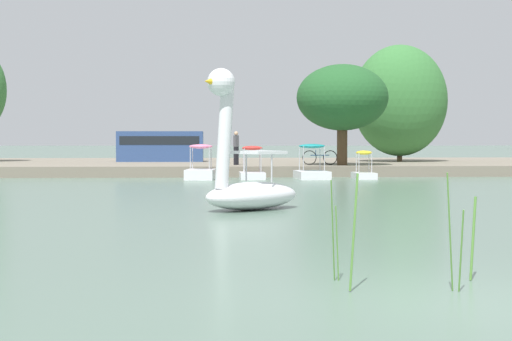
{
  "coord_description": "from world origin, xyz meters",
  "views": [
    {
      "loc": [
        -2.77,
        -9.13,
        1.84
      ],
      "look_at": [
        -1.36,
        15.3,
        0.9
      ],
      "focal_mm": 57.93,
      "sensor_mm": 36.0,
      "label": 1
    }
  ],
  "objects_px": {
    "pedal_boat_yellow": "(364,171)",
    "parked_van": "(161,145)",
    "pedal_boat_pink": "(201,170)",
    "tree_willow_overhanging": "(400,101)",
    "person_on_path": "(236,147)",
    "swan_boat": "(246,177)",
    "pedal_boat_red": "(252,169)",
    "pedal_boat_teal": "(312,169)",
    "tree_broadleaf_behind_dock": "(342,98)",
    "bicycle_parked": "(320,157)"
  },
  "relations": [
    {
      "from": "bicycle_parked",
      "to": "pedal_boat_teal",
      "type": "bearing_deg",
      "value": -103.1
    },
    {
      "from": "tree_broadleaf_behind_dock",
      "to": "pedal_boat_teal",
      "type": "bearing_deg",
      "value": -120.95
    },
    {
      "from": "pedal_boat_red",
      "to": "swan_boat",
      "type": "bearing_deg",
      "value": -93.57
    },
    {
      "from": "tree_broadleaf_behind_dock",
      "to": "person_on_path",
      "type": "xyz_separation_m",
      "value": [
        -5.3,
        0.69,
        -2.48
      ]
    },
    {
      "from": "tree_broadleaf_behind_dock",
      "to": "person_on_path",
      "type": "relative_size",
      "value": 3.25
    },
    {
      "from": "pedal_boat_teal",
      "to": "pedal_boat_yellow",
      "type": "bearing_deg",
      "value": -3.18
    },
    {
      "from": "pedal_boat_teal",
      "to": "pedal_boat_pink",
      "type": "bearing_deg",
      "value": -177.92
    },
    {
      "from": "pedal_boat_teal",
      "to": "swan_boat",
      "type": "bearing_deg",
      "value": -102.9
    },
    {
      "from": "pedal_boat_pink",
      "to": "tree_willow_overhanging",
      "type": "bearing_deg",
      "value": 40.94
    },
    {
      "from": "bicycle_parked",
      "to": "parked_van",
      "type": "height_order",
      "value": "parked_van"
    },
    {
      "from": "pedal_boat_pink",
      "to": "tree_willow_overhanging",
      "type": "distance_m",
      "value": 15.66
    },
    {
      "from": "swan_boat",
      "to": "parked_van",
      "type": "xyz_separation_m",
      "value": [
        -3.76,
        26.95,
        0.62
      ]
    },
    {
      "from": "tree_willow_overhanging",
      "to": "swan_boat",
      "type": "bearing_deg",
      "value": -111.13
    },
    {
      "from": "bicycle_parked",
      "to": "parked_van",
      "type": "xyz_separation_m",
      "value": [
        -8.44,
        6.59,
        0.58
      ]
    },
    {
      "from": "tree_willow_overhanging",
      "to": "pedal_boat_pink",
      "type": "bearing_deg",
      "value": -139.06
    },
    {
      "from": "pedal_boat_pink",
      "to": "tree_broadleaf_behind_dock",
      "type": "height_order",
      "value": "tree_broadleaf_behind_dock"
    },
    {
      "from": "tree_willow_overhanging",
      "to": "tree_broadleaf_behind_dock",
      "type": "xyz_separation_m",
      "value": [
        -4.46,
        -6.57,
        -0.18
      ]
    },
    {
      "from": "tree_broadleaf_behind_dock",
      "to": "parked_van",
      "type": "bearing_deg",
      "value": 142.81
    },
    {
      "from": "swan_boat",
      "to": "pedal_boat_yellow",
      "type": "relative_size",
      "value": 2.06
    },
    {
      "from": "pedal_boat_teal",
      "to": "parked_van",
      "type": "xyz_separation_m",
      "value": [
        -7.55,
        10.41,
        1.0
      ]
    },
    {
      "from": "pedal_boat_pink",
      "to": "tree_willow_overhanging",
      "type": "xyz_separation_m",
      "value": [
        11.5,
        9.98,
        3.66
      ]
    },
    {
      "from": "pedal_boat_yellow",
      "to": "parked_van",
      "type": "relative_size",
      "value": 0.35
    },
    {
      "from": "pedal_boat_teal",
      "to": "pedal_boat_red",
      "type": "height_order",
      "value": "pedal_boat_teal"
    },
    {
      "from": "pedal_boat_teal",
      "to": "bicycle_parked",
      "type": "relative_size",
      "value": 1.29
    },
    {
      "from": "pedal_boat_red",
      "to": "parked_van",
      "type": "relative_size",
      "value": 0.38
    },
    {
      "from": "pedal_boat_yellow",
      "to": "parked_van",
      "type": "distance_m",
      "value": 14.54
    },
    {
      "from": "tree_willow_overhanging",
      "to": "pedal_boat_teal",
      "type": "bearing_deg",
      "value": -123.13
    },
    {
      "from": "swan_boat",
      "to": "pedal_boat_red",
      "type": "relative_size",
      "value": 1.93
    },
    {
      "from": "person_on_path",
      "to": "bicycle_parked",
      "type": "distance_m",
      "value": 4.29
    },
    {
      "from": "pedal_boat_red",
      "to": "tree_broadleaf_behind_dock",
      "type": "height_order",
      "value": "tree_broadleaf_behind_dock"
    },
    {
      "from": "swan_boat",
      "to": "pedal_boat_yellow",
      "type": "xyz_separation_m",
      "value": [
        6.19,
        16.4,
        -0.49
      ]
    },
    {
      "from": "swan_boat",
      "to": "person_on_path",
      "type": "relative_size",
      "value": 2.12
    },
    {
      "from": "tree_willow_overhanging",
      "to": "person_on_path",
      "type": "bearing_deg",
      "value": -148.9
    },
    {
      "from": "person_on_path",
      "to": "parked_van",
      "type": "height_order",
      "value": "parked_van"
    },
    {
      "from": "person_on_path",
      "to": "pedal_boat_teal",
      "type": "bearing_deg",
      "value": -49.28
    },
    {
      "from": "pedal_boat_red",
      "to": "tree_willow_overhanging",
      "type": "relative_size",
      "value": 0.27
    },
    {
      "from": "pedal_boat_red",
      "to": "parked_van",
      "type": "xyz_separation_m",
      "value": [
        -4.79,
        10.43,
        1.03
      ]
    },
    {
      "from": "pedal_boat_teal",
      "to": "bicycle_parked",
      "type": "xyz_separation_m",
      "value": [
        0.89,
        3.83,
        0.42
      ]
    },
    {
      "from": "tree_broadleaf_behind_dock",
      "to": "pedal_boat_red",
      "type": "bearing_deg",
      "value": -145.36
    },
    {
      "from": "pedal_boat_pink",
      "to": "person_on_path",
      "type": "relative_size",
      "value": 1.31
    },
    {
      "from": "pedal_boat_red",
      "to": "tree_willow_overhanging",
      "type": "height_order",
      "value": "tree_willow_overhanging"
    },
    {
      "from": "parked_van",
      "to": "tree_broadleaf_behind_dock",
      "type": "bearing_deg",
      "value": -37.19
    },
    {
      "from": "swan_boat",
      "to": "tree_willow_overhanging",
      "type": "bearing_deg",
      "value": 68.87
    },
    {
      "from": "tree_willow_overhanging",
      "to": "parked_van",
      "type": "bearing_deg",
      "value": 177.45
    },
    {
      "from": "pedal_boat_yellow",
      "to": "pedal_boat_red",
      "type": "xyz_separation_m",
      "value": [
        -5.16,
        0.12,
        0.09
      ]
    },
    {
      "from": "pedal_boat_red",
      "to": "tree_broadleaf_behind_dock",
      "type": "distance_m",
      "value": 6.66
    },
    {
      "from": "swan_boat",
      "to": "tree_willow_overhanging",
      "type": "distance_m",
      "value": 28.41
    },
    {
      "from": "swan_boat",
      "to": "tree_broadleaf_behind_dock",
      "type": "height_order",
      "value": "tree_broadleaf_behind_dock"
    },
    {
      "from": "tree_willow_overhanging",
      "to": "tree_broadleaf_behind_dock",
      "type": "height_order",
      "value": "tree_willow_overhanging"
    },
    {
      "from": "swan_boat",
      "to": "pedal_boat_red",
      "type": "xyz_separation_m",
      "value": [
        1.03,
        16.51,
        -0.41
      ]
    }
  ]
}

